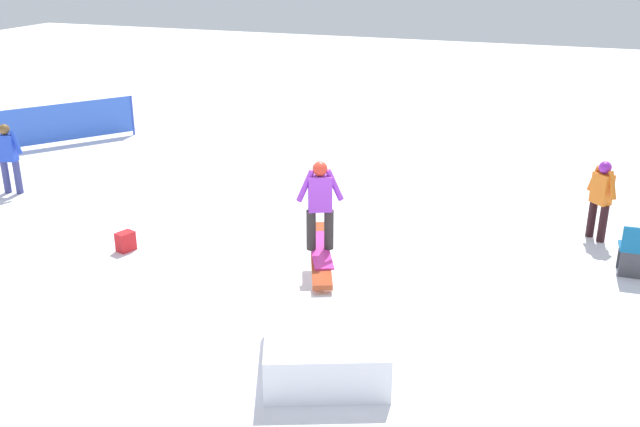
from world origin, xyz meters
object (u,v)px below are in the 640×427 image
at_px(bystander_orange, 601,196).
at_px(bystander_blue, 8,155).
at_px(folding_chair, 633,251).
at_px(backpack_on_snow, 126,241).
at_px(rail_feature, 320,257).
at_px(main_rider_on_rail, 320,207).

bearing_deg(bystander_orange, bystander_blue, 53.31).
distance_m(folding_chair, backpack_on_snow, 8.52).
xyz_separation_m(bystander_orange, folding_chair, (-1.39, -0.54, -0.41)).
height_order(bystander_blue, folding_chair, bystander_blue).
relative_size(bystander_blue, backpack_on_snow, 4.46).
relative_size(bystander_orange, bystander_blue, 0.97).
distance_m(rail_feature, main_rider_on_rail, 0.81).
bearing_deg(rail_feature, folding_chair, -84.43).
bearing_deg(main_rider_on_rail, rail_feature, 0.00).
relative_size(main_rider_on_rail, bystander_blue, 0.93).
relative_size(rail_feature, backpack_on_snow, 6.70).
distance_m(rail_feature, backpack_on_snow, 3.80).
distance_m(rail_feature, folding_chair, 5.10).
bearing_deg(main_rider_on_rail, bystander_orange, -72.25).
height_order(rail_feature, bystander_orange, bystander_orange).
height_order(main_rider_on_rail, bystander_blue, main_rider_on_rail).
relative_size(bystander_orange, backpack_on_snow, 4.33).
bearing_deg(folding_chair, main_rider_on_rail, 24.78).
height_order(rail_feature, main_rider_on_rail, main_rider_on_rail).
xyz_separation_m(rail_feature, bystander_orange, (3.74, -3.99, 0.22)).
xyz_separation_m(folding_chair, backpack_on_snow, (-1.99, 8.29, -0.24)).
xyz_separation_m(main_rider_on_rail, bystander_orange, (3.74, -3.99, -0.59)).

